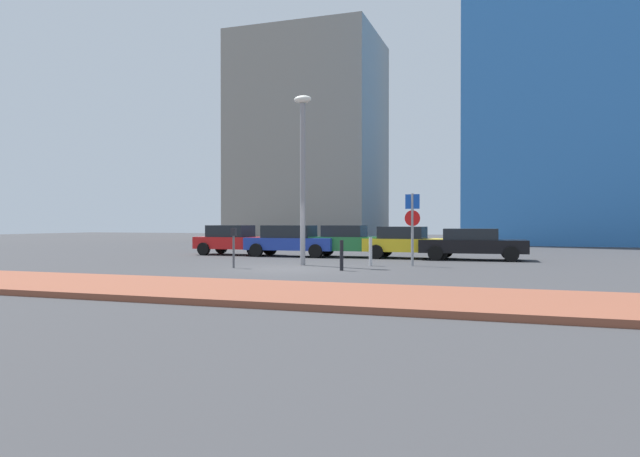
{
  "coord_description": "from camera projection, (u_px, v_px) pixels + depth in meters",
  "views": [
    {
      "loc": [
        7.54,
        -18.5,
        1.63
      ],
      "look_at": [
        -0.0,
        3.8,
        1.39
      ],
      "focal_mm": 31.92,
      "sensor_mm": 36.0,
      "label": 1
    }
  ],
  "objects": [
    {
      "name": "parked_car_yellow",
      "position": [
        409.0,
        242.0,
        25.96
      ],
      "size": [
        4.22,
        2.12,
        1.45
      ],
      "color": "gold",
      "rests_on": "ground"
    },
    {
      "name": "ground_plane",
      "position": [
        285.0,
        269.0,
        19.96
      ],
      "size": [
        120.0,
        120.0,
        0.0
      ],
      "primitive_type": "plane",
      "color": "#38383A"
    },
    {
      "name": "traffic_bollard_mid",
      "position": [
        342.0,
        255.0,
        19.31
      ],
      "size": [
        0.13,
        0.13,
        1.04
      ],
      "primitive_type": "cylinder",
      "color": "black",
      "rests_on": "ground"
    },
    {
      "name": "building_under_construction",
      "position": [
        310.0,
        139.0,
        57.52
      ],
      "size": [
        13.9,
        11.55,
        20.18
      ],
      "primitive_type": "cube",
      "color": "gray",
      "rests_on": "ground"
    },
    {
      "name": "parking_sign_post",
      "position": [
        412.0,
        220.0,
        21.42
      ],
      "size": [
        0.6,
        0.12,
        2.73
      ],
      "color": "gray",
      "rests_on": "ground"
    },
    {
      "name": "parked_car_blue",
      "position": [
        291.0,
        240.0,
        27.46
      ],
      "size": [
        4.41,
        1.9,
        1.5
      ],
      "color": "#1E389E",
      "rests_on": "ground"
    },
    {
      "name": "street_lamp",
      "position": [
        303.0,
        165.0,
        21.76
      ],
      "size": [
        0.7,
        0.36,
        6.5
      ],
      "color": "gray",
      "rests_on": "ground"
    },
    {
      "name": "sidewalk_brick",
      "position": [
        177.0,
        288.0,
        13.48
      ],
      "size": [
        40.0,
        3.81,
        0.14
      ],
      "primitive_type": "cube",
      "color": "brown",
      "rests_on": "ground"
    },
    {
      "name": "parked_car_green",
      "position": [
        349.0,
        241.0,
        26.92
      ],
      "size": [
        4.22,
        2.16,
        1.51
      ],
      "color": "#237238",
      "rests_on": "ground"
    },
    {
      "name": "traffic_bollard_near",
      "position": [
        371.0,
        252.0,
        21.46
      ],
      "size": [
        0.13,
        0.13,
        1.08
      ],
      "primitive_type": "cylinder",
      "color": "#B7B7BC",
      "rests_on": "ground"
    },
    {
      "name": "parked_car_red",
      "position": [
        235.0,
        240.0,
        28.78
      ],
      "size": [
        4.09,
        2.03,
        1.5
      ],
      "color": "red",
      "rests_on": "ground"
    },
    {
      "name": "parking_meter",
      "position": [
        234.0,
        242.0,
        20.45
      ],
      "size": [
        0.18,
        0.14,
        1.44
      ],
      "color": "#4C4C51",
      "rests_on": "ground"
    },
    {
      "name": "parked_car_black",
      "position": [
        472.0,
        243.0,
        24.86
      ],
      "size": [
        4.67,
        2.25,
        1.37
      ],
      "color": "black",
      "rests_on": "ground"
    },
    {
      "name": "building_colorful_midrise",
      "position": [
        578.0,
        50.0,
        45.24
      ],
      "size": [
        16.91,
        15.25,
        30.87
      ],
      "primitive_type": "cube",
      "color": "#3372BF",
      "rests_on": "ground"
    }
  ]
}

